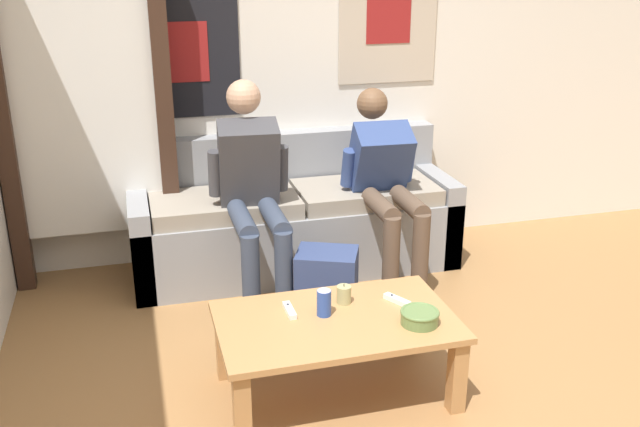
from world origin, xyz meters
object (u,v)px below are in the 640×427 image
(pillar_candle, at_px, (344,295))
(game_controller_near_right, at_px, (397,300))
(coffee_table, at_px, (336,331))
(backpack, at_px, (327,287))
(drink_can_blue, at_px, (324,303))
(person_seated_teen, at_px, (386,179))
(person_seated_adult, at_px, (253,185))
(ceramic_bowl, at_px, (420,316))
(couch, at_px, (294,222))
(game_controller_near_left, at_px, (289,310))

(pillar_candle, height_order, game_controller_near_right, pillar_candle)
(coffee_table, relative_size, backpack, 2.66)
(drink_can_blue, bearing_deg, person_seated_teen, 57.55)
(person_seated_adult, xyz_separation_m, ceramic_bowl, (0.52, -1.23, -0.26))
(couch, bearing_deg, drink_can_blue, -97.76)
(person_seated_teen, distance_m, backpack, 0.80)
(person_seated_adult, distance_m, ceramic_bowl, 1.36)
(person_seated_adult, bearing_deg, game_controller_near_right, -63.95)
(coffee_table, xyz_separation_m, backpack, (0.15, 0.70, -0.13))
(person_seated_teen, height_order, game_controller_near_right, person_seated_teen)
(drink_can_blue, distance_m, game_controller_near_right, 0.37)
(coffee_table, relative_size, person_seated_adult, 0.85)
(coffee_table, distance_m, game_controller_near_left, 0.23)
(person_seated_adult, distance_m, backpack, 0.71)
(game_controller_near_right, bearing_deg, person_seated_adult, 116.05)
(backpack, distance_m, game_controller_near_right, 0.67)
(person_seated_adult, height_order, game_controller_near_right, person_seated_adult)
(ceramic_bowl, bearing_deg, coffee_table, 157.96)
(game_controller_near_left, bearing_deg, person_seated_adult, 89.08)
(person_seated_teen, bearing_deg, drink_can_blue, -122.45)
(game_controller_near_left, bearing_deg, backpack, 59.69)
(person_seated_adult, distance_m, game_controller_near_left, 1.02)
(pillar_candle, bearing_deg, ceramic_bowl, -46.36)
(backpack, xyz_separation_m, ceramic_bowl, (0.19, -0.83, 0.23))
(backpack, xyz_separation_m, pillar_candle, (-0.07, -0.56, 0.24))
(person_seated_teen, height_order, game_controller_near_left, person_seated_teen)
(person_seated_adult, distance_m, drink_can_blue, 1.07)
(person_seated_teen, relative_size, backpack, 2.85)
(backpack, height_order, ceramic_bowl, ceramic_bowl)
(couch, bearing_deg, game_controller_near_right, -82.76)
(game_controller_near_right, bearing_deg, couch, 97.24)
(coffee_table, bearing_deg, ceramic_bowl, -22.04)
(couch, bearing_deg, game_controller_near_left, -104.15)
(couch, relative_size, game_controller_near_left, 14.12)
(person_seated_teen, xyz_separation_m, game_controller_near_right, (-0.32, -1.05, -0.24))
(ceramic_bowl, bearing_deg, game_controller_near_left, 154.74)
(person_seated_adult, bearing_deg, ceramic_bowl, -67.19)
(couch, height_order, ceramic_bowl, couch)
(person_seated_adult, bearing_deg, game_controller_near_left, -90.92)
(drink_can_blue, relative_size, game_controller_near_left, 0.86)
(backpack, bearing_deg, couch, 90.41)
(game_controller_near_left, height_order, game_controller_near_right, same)
(person_seated_adult, bearing_deg, backpack, -50.32)
(pillar_candle, bearing_deg, game_controller_near_left, -174.31)
(person_seated_adult, distance_m, pillar_candle, 1.02)
(person_seated_adult, xyz_separation_m, game_controller_near_right, (0.49, -1.01, -0.29))
(coffee_table, xyz_separation_m, person_seated_adult, (-0.17, 1.09, 0.36))
(person_seated_teen, xyz_separation_m, pillar_candle, (-0.56, -0.99, -0.21))
(backpack, xyz_separation_m, game_controller_near_left, (-0.34, -0.58, 0.21))
(person_seated_teen, xyz_separation_m, game_controller_near_left, (-0.83, -1.02, -0.24))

